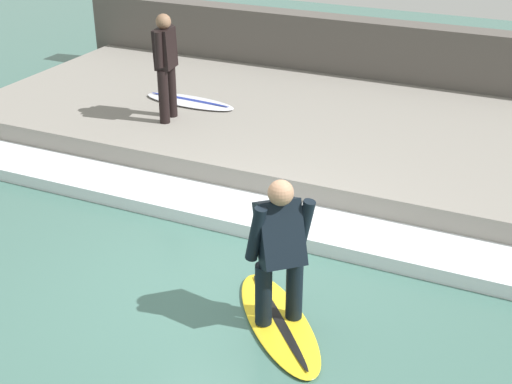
# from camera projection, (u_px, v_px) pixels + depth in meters

# --- Properties ---
(ground_plane) EXTENTS (28.00, 28.00, 0.00)m
(ground_plane) POSITION_uv_depth(u_px,v_px,m) (221.00, 285.00, 7.59)
(ground_plane) COLOR #426B60
(concrete_ledge) EXTENTS (4.40, 11.65, 0.45)m
(concrete_ledge) POSITION_uv_depth(u_px,v_px,m) (343.00, 136.00, 10.77)
(concrete_ledge) COLOR gray
(concrete_ledge) RESTS_ON ground_plane
(back_wall) EXTENTS (0.50, 12.23, 1.43)m
(back_wall) POSITION_uv_depth(u_px,v_px,m) (389.00, 63.00, 12.54)
(back_wall) COLOR #544F49
(back_wall) RESTS_ON ground_plane
(wave_foam_crest) EXTENTS (0.84, 11.07, 0.17)m
(wave_foam_crest) POSITION_uv_depth(u_px,v_px,m) (274.00, 220.00, 8.70)
(wave_foam_crest) COLOR silver
(wave_foam_crest) RESTS_ON ground_plane
(surfboard_riding) EXTENTS (1.68, 1.59, 0.07)m
(surfboard_riding) POSITION_uv_depth(u_px,v_px,m) (278.00, 322.00, 6.96)
(surfboard_riding) COLOR yellow
(surfboard_riding) RESTS_ON ground_plane
(surfer_riding) EXTENTS (0.61, 0.61, 1.50)m
(surfer_riding) POSITION_uv_depth(u_px,v_px,m) (280.00, 246.00, 6.58)
(surfer_riding) COLOR black
(surfer_riding) RESTS_ON surfboard_riding
(surfer_waiting_near) EXTENTS (0.54, 0.29, 1.59)m
(surfer_waiting_near) POSITION_uv_depth(u_px,v_px,m) (166.00, 62.00, 10.39)
(surfer_waiting_near) COLOR black
(surfer_waiting_near) RESTS_ON concrete_ledge
(surfboard_waiting_near) EXTENTS (0.59, 1.64, 0.07)m
(surfboard_waiting_near) POSITION_uv_depth(u_px,v_px,m) (190.00, 101.00, 11.42)
(surfboard_waiting_near) COLOR silver
(surfboard_waiting_near) RESTS_ON concrete_ledge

